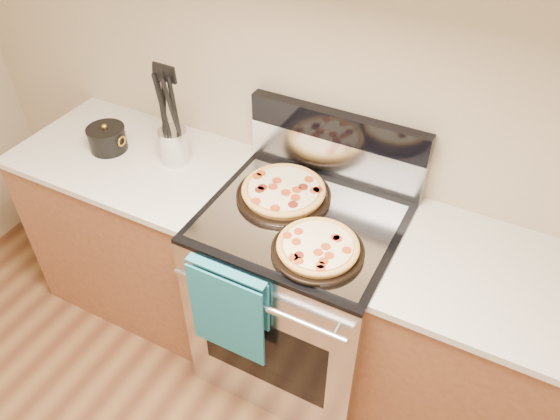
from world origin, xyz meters
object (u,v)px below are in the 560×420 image
at_px(pepperoni_pizza_back, 284,192).
at_px(saucepan, 108,139).
at_px(pepperoni_pizza_front, 318,248).
at_px(utensil_crock, 174,146).
at_px(range_body, 300,296).

relative_size(pepperoni_pizza_back, saucepan, 2.28).
height_order(pepperoni_pizza_front, saucepan, saucepan).
distance_m(pepperoni_pizza_front, utensil_crock, 0.84).
distance_m(utensil_crock, saucepan, 0.33).
distance_m(pepperoni_pizza_back, saucepan, 0.87).
bearing_deg(saucepan, pepperoni_pizza_front, -9.03).
bearing_deg(saucepan, pepperoni_pizza_back, 2.92).
xyz_separation_m(pepperoni_pizza_back, pepperoni_pizza_front, (0.25, -0.22, -0.00)).
height_order(range_body, saucepan, saucepan).
height_order(utensil_crock, saucepan, utensil_crock).
distance_m(pepperoni_pizza_front, saucepan, 1.14).
height_order(range_body, utensil_crock, utensil_crock).
relative_size(range_body, saucepan, 5.43).
bearing_deg(utensil_crock, pepperoni_pizza_front, -17.05).
distance_m(range_body, pepperoni_pizza_front, 0.54).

